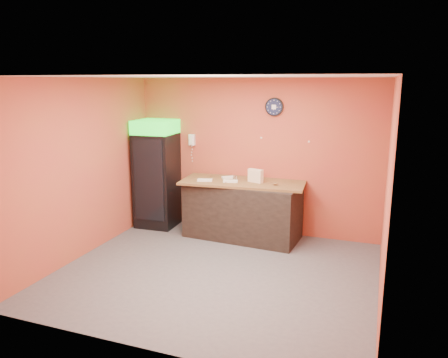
% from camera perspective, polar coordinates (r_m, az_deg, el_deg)
% --- Properties ---
extents(floor, '(4.50, 4.50, 0.00)m').
position_cam_1_polar(floor, '(6.55, -1.02, -12.11)').
color(floor, '#47474C').
rests_on(floor, ground).
extents(back_wall, '(4.50, 0.02, 2.80)m').
position_cam_1_polar(back_wall, '(7.95, 4.16, 2.94)').
color(back_wall, '#AB5330').
rests_on(back_wall, floor).
extents(left_wall, '(0.02, 4.00, 2.80)m').
position_cam_1_polar(left_wall, '(7.20, -18.01, 1.31)').
color(left_wall, '#AB5330').
rests_on(left_wall, floor).
extents(right_wall, '(0.02, 4.00, 2.80)m').
position_cam_1_polar(right_wall, '(5.70, 20.54, -1.80)').
color(right_wall, '#AB5330').
rests_on(right_wall, floor).
extents(ceiling, '(4.50, 4.00, 0.02)m').
position_cam_1_polar(ceiling, '(5.94, -1.13, 13.22)').
color(ceiling, white).
rests_on(ceiling, back_wall).
extents(beverage_cooler, '(0.75, 0.76, 2.04)m').
position_cam_1_polar(beverage_cooler, '(8.37, -8.88, 0.48)').
color(beverage_cooler, black).
rests_on(beverage_cooler, floor).
extents(prep_counter, '(2.03, 1.01, 0.99)m').
position_cam_1_polar(prep_counter, '(7.78, 2.44, -4.12)').
color(prep_counter, black).
rests_on(prep_counter, floor).
extents(wall_clock, '(0.32, 0.06, 0.32)m').
position_cam_1_polar(wall_clock, '(7.74, 6.58, 9.34)').
color(wall_clock, black).
rests_on(wall_clock, back_wall).
extents(wall_phone, '(0.11, 0.10, 0.21)m').
position_cam_1_polar(wall_phone, '(8.29, -4.23, 5.13)').
color(wall_phone, white).
rests_on(wall_phone, back_wall).
extents(butcher_paper, '(2.21, 1.06, 0.04)m').
position_cam_1_polar(butcher_paper, '(7.64, 2.48, -0.43)').
color(butcher_paper, brown).
rests_on(butcher_paper, prep_counter).
extents(sub_roll_stack, '(0.29, 0.18, 0.23)m').
position_cam_1_polar(sub_roll_stack, '(7.55, 4.13, 0.42)').
color(sub_roll_stack, '#F7E0C0').
rests_on(sub_roll_stack, butcher_paper).
extents(wrapped_sandwich_left, '(0.28, 0.17, 0.04)m').
position_cam_1_polar(wrapped_sandwich_left, '(7.64, -2.53, -0.15)').
color(wrapped_sandwich_left, silver).
rests_on(wrapped_sandwich_left, butcher_paper).
extents(wrapped_sandwich_mid, '(0.27, 0.16, 0.04)m').
position_cam_1_polar(wrapped_sandwich_mid, '(7.55, 0.85, -0.29)').
color(wrapped_sandwich_mid, silver).
rests_on(wrapped_sandwich_mid, butcher_paper).
extents(wrapped_sandwich_right, '(0.27, 0.23, 0.04)m').
position_cam_1_polar(wrapped_sandwich_right, '(7.84, 0.66, 0.21)').
color(wrapped_sandwich_right, silver).
rests_on(wrapped_sandwich_right, butcher_paper).
extents(kitchen_tool, '(0.07, 0.07, 0.07)m').
position_cam_1_polar(kitchen_tool, '(7.82, 1.35, 0.27)').
color(kitchen_tool, silver).
rests_on(kitchen_tool, butcher_paper).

